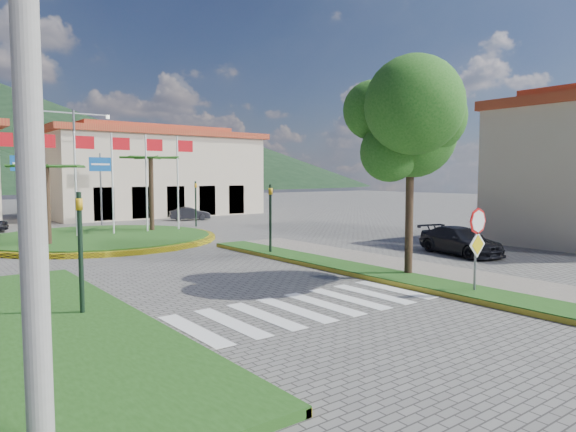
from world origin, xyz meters
TOP-DOWN VIEW (x-y plane):
  - ground at (0.00, 0.00)m, footprint 160.00×160.00m
  - sidewalk_right at (6.00, 2.00)m, footprint 4.00×28.00m
  - verge_right at (4.80, 2.00)m, footprint 1.60×28.00m
  - median_left at (-6.50, 6.00)m, footprint 5.00×14.00m
  - crosswalk at (0.00, 4.00)m, footprint 8.00×3.00m
  - roundabout_island at (0.00, 22.00)m, footprint 12.70×12.70m
  - stop_sign at (4.90, 1.96)m, footprint 0.80×0.11m
  - deciduous_tree at (5.50, 5.00)m, footprint 3.60×3.60m
  - utility_pole at (-7.50, 0.00)m, footprint 0.32×0.32m
  - traffic_light_left at (-5.20, 6.50)m, footprint 0.15×0.18m
  - traffic_light_right at (4.50, 12.00)m, footprint 0.15×0.18m
  - traffic_light_far at (8.00, 26.00)m, footprint 0.18×0.15m
  - direction_sign_west at (-2.00, 30.97)m, footprint 1.60×0.14m
  - direction_sign_east at (3.00, 30.97)m, footprint 1.60×0.14m
  - street_lamp_centre at (1.00, 30.00)m, footprint 4.80×0.16m
  - building_right at (10.00, 38.00)m, footprint 19.08×9.54m
  - hill_far_east at (70.00, 135.00)m, footprint 120.00×120.00m
  - car_dark_b at (9.98, 30.91)m, footprint 3.39×2.11m
  - car_side_right at (11.57, 7.00)m, footprint 2.67×4.60m

SIDE VIEW (x-z plane):
  - ground at x=0.00m, z-range 0.00..0.00m
  - crosswalk at x=0.00m, z-range 0.00..0.01m
  - sidewalk_right at x=6.00m, z-range 0.00..0.15m
  - verge_right at x=4.80m, z-range 0.00..0.18m
  - median_left at x=-6.50m, z-range 0.00..0.18m
  - roundabout_island at x=0.00m, z-range -2.83..3.17m
  - car_dark_b at x=9.98m, z-range 0.00..1.05m
  - car_side_right at x=11.57m, z-range 0.00..1.25m
  - stop_sign at x=4.90m, z-range 0.47..3.12m
  - traffic_light_left at x=-5.20m, z-range 0.34..3.54m
  - traffic_light_right at x=4.50m, z-range 0.34..3.54m
  - traffic_light_far at x=8.00m, z-range 0.34..3.54m
  - direction_sign_west at x=-2.00m, z-range 0.93..6.13m
  - direction_sign_east at x=3.00m, z-range 0.93..6.13m
  - building_right at x=10.00m, z-range -0.12..7.93m
  - street_lamp_centre at x=1.00m, z-range 0.50..8.50m
  - utility_pole at x=-7.50m, z-range 0.00..9.00m
  - deciduous_tree at x=5.50m, z-range 1.78..8.58m
  - hill_far_east at x=70.00m, z-range 0.00..18.00m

